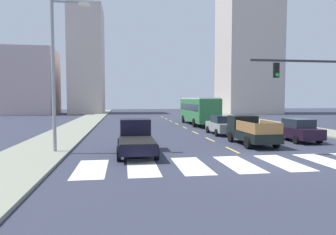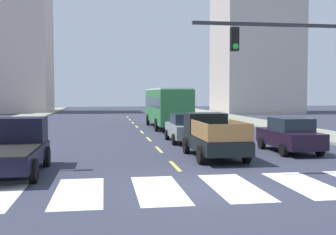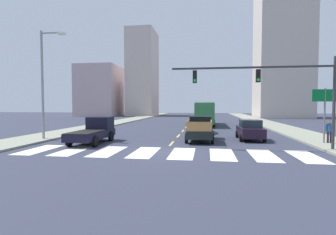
# 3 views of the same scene
# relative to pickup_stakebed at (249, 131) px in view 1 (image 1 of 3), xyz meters

# --- Properties ---
(ground_plane) EXTENTS (160.00, 160.00, 0.00)m
(ground_plane) POSITION_rel_pickup_stakebed_xyz_m (-2.10, -6.26, -0.94)
(ground_plane) COLOR #313444
(sidewalk_right) EXTENTS (3.94, 110.00, 0.15)m
(sidewalk_right) POSITION_rel_pickup_stakebed_xyz_m (9.86, 11.74, -0.86)
(sidewalk_right) COLOR gray
(sidewalk_right) RESTS_ON ground
(sidewalk_left) EXTENTS (3.94, 110.00, 0.15)m
(sidewalk_left) POSITION_rel_pickup_stakebed_xyz_m (-14.06, 11.74, -0.86)
(sidewalk_left) COLOR gray
(sidewalk_left) RESTS_ON ground
(crosswalk_stripe_0) EXTENTS (1.43, 3.95, 0.01)m
(crosswalk_stripe_0) POSITION_rel_pickup_stakebed_xyz_m (-10.40, -6.26, -0.93)
(crosswalk_stripe_0) COLOR white
(crosswalk_stripe_0) RESTS_ON ground
(crosswalk_stripe_1) EXTENTS (1.43, 3.95, 0.01)m
(crosswalk_stripe_1) POSITION_rel_pickup_stakebed_xyz_m (-8.03, -6.26, -0.93)
(crosswalk_stripe_1) COLOR white
(crosswalk_stripe_1) RESTS_ON ground
(crosswalk_stripe_2) EXTENTS (1.43, 3.95, 0.01)m
(crosswalk_stripe_2) POSITION_rel_pickup_stakebed_xyz_m (-5.66, -6.26, -0.93)
(crosswalk_stripe_2) COLOR white
(crosswalk_stripe_2) RESTS_ON ground
(crosswalk_stripe_3) EXTENTS (1.43, 3.95, 0.01)m
(crosswalk_stripe_3) POSITION_rel_pickup_stakebed_xyz_m (-3.29, -6.26, -0.93)
(crosswalk_stripe_3) COLOR white
(crosswalk_stripe_3) RESTS_ON ground
(crosswalk_stripe_4) EXTENTS (1.43, 3.95, 0.01)m
(crosswalk_stripe_4) POSITION_rel_pickup_stakebed_xyz_m (-0.91, -6.26, -0.93)
(crosswalk_stripe_4) COLOR white
(crosswalk_stripe_4) RESTS_ON ground
(crosswalk_stripe_5) EXTENTS (1.43, 3.95, 0.01)m
(crosswalk_stripe_5) POSITION_rel_pickup_stakebed_xyz_m (1.46, -6.26, -0.93)
(crosswalk_stripe_5) COLOR white
(crosswalk_stripe_5) RESTS_ON ground
(lane_dash_0) EXTENTS (0.16, 2.40, 0.01)m
(lane_dash_0) POSITION_rel_pickup_stakebed_xyz_m (-2.10, -2.26, -0.93)
(lane_dash_0) COLOR #D1C44F
(lane_dash_0) RESTS_ON ground
(lane_dash_1) EXTENTS (0.16, 2.40, 0.01)m
(lane_dash_1) POSITION_rel_pickup_stakebed_xyz_m (-2.10, 2.74, -0.93)
(lane_dash_1) COLOR #D1C44F
(lane_dash_1) RESTS_ON ground
(lane_dash_2) EXTENTS (0.16, 2.40, 0.01)m
(lane_dash_2) POSITION_rel_pickup_stakebed_xyz_m (-2.10, 7.74, -0.93)
(lane_dash_2) COLOR #D1C44F
(lane_dash_2) RESTS_ON ground
(lane_dash_3) EXTENTS (0.16, 2.40, 0.01)m
(lane_dash_3) POSITION_rel_pickup_stakebed_xyz_m (-2.10, 12.74, -0.93)
(lane_dash_3) COLOR #D1C44F
(lane_dash_3) RESTS_ON ground
(lane_dash_4) EXTENTS (0.16, 2.40, 0.01)m
(lane_dash_4) POSITION_rel_pickup_stakebed_xyz_m (-2.10, 17.74, -0.93)
(lane_dash_4) COLOR #D1C44F
(lane_dash_4) RESTS_ON ground
(lane_dash_5) EXTENTS (0.16, 2.40, 0.01)m
(lane_dash_5) POSITION_rel_pickup_stakebed_xyz_m (-2.10, 22.74, -0.93)
(lane_dash_5) COLOR #D1C44F
(lane_dash_5) RESTS_ON ground
(lane_dash_6) EXTENTS (0.16, 2.40, 0.01)m
(lane_dash_6) POSITION_rel_pickup_stakebed_xyz_m (-2.10, 27.74, -0.93)
(lane_dash_6) COLOR #D1C44F
(lane_dash_6) RESTS_ON ground
(lane_dash_7) EXTENTS (0.16, 2.40, 0.01)m
(lane_dash_7) POSITION_rel_pickup_stakebed_xyz_m (-2.10, 32.74, -0.93)
(lane_dash_7) COLOR #D1C44F
(lane_dash_7) RESTS_ON ground
(pickup_stakebed) EXTENTS (2.18, 5.20, 1.96)m
(pickup_stakebed) POSITION_rel_pickup_stakebed_xyz_m (0.00, 0.00, 0.00)
(pickup_stakebed) COLOR black
(pickup_stakebed) RESTS_ON ground
(pickup_dark) EXTENTS (2.18, 5.20, 1.96)m
(pickup_dark) POSITION_rel_pickup_stakebed_xyz_m (-8.17, -2.63, -0.02)
(pickup_dark) COLOR black
(pickup_dark) RESTS_ON ground
(city_bus) EXTENTS (2.72, 10.80, 3.32)m
(city_bus) POSITION_rel_pickup_stakebed_xyz_m (0.30, 16.03, 1.02)
(city_bus) COLOR #30783F
(city_bus) RESTS_ON ground
(sedan_near_right) EXTENTS (2.02, 4.40, 1.72)m
(sedan_near_right) POSITION_rel_pickup_stakebed_xyz_m (-0.11, 5.79, -0.08)
(sedan_near_right) COLOR gray
(sedan_near_right) RESTS_ON ground
(sedan_far) EXTENTS (2.02, 4.40, 1.72)m
(sedan_far) POSITION_rel_pickup_stakebed_xyz_m (4.17, 0.76, -0.08)
(sedan_far) COLOR black
(sedan_far) RESTS_ON ground
(streetlight_left) EXTENTS (2.20, 0.28, 9.00)m
(streetlight_left) POSITION_rel_pickup_stakebed_xyz_m (-12.74, -1.99, 4.03)
(streetlight_left) COLOR gray
(streetlight_left) RESTS_ON ground
(tower_tall_centre) EXTENTS (7.02, 10.59, 22.82)m
(tower_tall_centre) POSITION_rel_pickup_stakebed_xyz_m (-16.65, 48.43, 10.48)
(tower_tall_centre) COLOR beige
(tower_tall_centre) RESTS_ON ground
(block_mid_left) EXTENTS (11.35, 10.93, 29.89)m
(block_mid_left) POSITION_rel_pickup_stakebed_xyz_m (17.72, 42.16, 14.01)
(block_mid_left) COLOR beige
(block_mid_left) RESTS_ON ground
(block_low_left) EXTENTS (10.29, 10.40, 13.34)m
(block_low_left) POSITION_rel_pickup_stakebed_xyz_m (-27.86, 45.71, 5.73)
(block_low_left) COLOR #BCA4A6
(block_low_left) RESTS_ON ground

